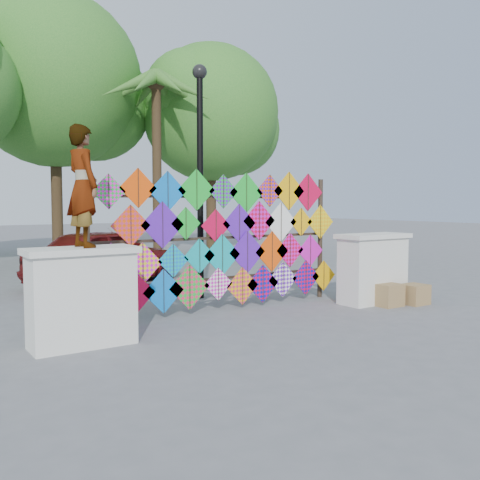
# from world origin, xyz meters

# --- Properties ---
(ground) EXTENTS (80.00, 80.00, 0.00)m
(ground) POSITION_xyz_m (0.00, 0.00, 0.00)
(ground) COLOR slate
(ground) RESTS_ON ground
(parapet_left) EXTENTS (1.40, 0.65, 1.28)m
(parapet_left) POSITION_xyz_m (-2.70, -0.20, 0.65)
(parapet_left) COLOR silver
(parapet_left) RESTS_ON ground
(parapet_right) EXTENTS (1.40, 0.65, 1.28)m
(parapet_right) POSITION_xyz_m (2.70, -0.20, 0.65)
(parapet_right) COLOR silver
(parapet_right) RESTS_ON ground
(kite_rack) EXTENTS (4.88, 0.24, 2.42)m
(kite_rack) POSITION_xyz_m (0.11, 0.72, 1.21)
(kite_rack) COLOR #30241A
(kite_rack) RESTS_ON ground
(tree_mid) EXTENTS (6.30, 5.60, 8.61)m
(tree_mid) POSITION_xyz_m (0.11, 11.03, 5.77)
(tree_mid) COLOR #412D1C
(tree_mid) RESTS_ON ground
(tree_east) EXTENTS (5.40, 4.80, 7.42)m
(tree_east) POSITION_xyz_m (5.09, 9.53, 4.99)
(tree_east) COLOR #412D1C
(tree_east) RESTS_ON ground
(palm_tree) EXTENTS (3.62, 3.62, 5.83)m
(palm_tree) POSITION_xyz_m (2.20, 8.00, 4.95)
(palm_tree) COLOR #412D1C
(palm_tree) RESTS_ON ground
(vendor_woman) EXTENTS (0.45, 0.61, 1.55)m
(vendor_woman) POSITION_xyz_m (-2.66, -0.20, 2.06)
(vendor_woman) COLOR #99999E
(vendor_woman) RESTS_ON parapet_left
(sedan) EXTENTS (4.07, 2.84, 1.29)m
(sedan) POSITION_xyz_m (-0.60, 4.73, 0.64)
(sedan) COLOR maroon
(sedan) RESTS_ON ground
(lamppost) EXTENTS (0.28, 0.28, 4.46)m
(lamppost) POSITION_xyz_m (0.30, 2.00, 2.69)
(lamppost) COLOR black
(lamppost) RESTS_ON ground
(cardboard_box_near) EXTENTS (0.45, 0.40, 0.40)m
(cardboard_box_near) POSITION_xyz_m (2.68, -0.58, 0.20)
(cardboard_box_near) COLOR #99814A
(cardboard_box_near) RESTS_ON ground
(cardboard_box_far) EXTENTS (0.43, 0.40, 0.37)m
(cardboard_box_far) POSITION_xyz_m (3.22, -0.74, 0.18)
(cardboard_box_far) COLOR #99814A
(cardboard_box_far) RESTS_ON ground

